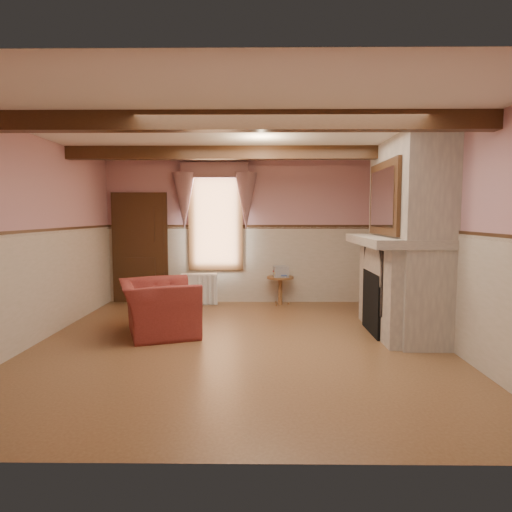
{
  "coord_description": "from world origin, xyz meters",
  "views": [
    {
      "loc": [
        0.3,
        -6.03,
        1.73
      ],
      "look_at": [
        0.22,
        0.8,
        1.12
      ],
      "focal_mm": 32.0,
      "sensor_mm": 36.0,
      "label": 1
    }
  ],
  "objects_px": {
    "oil_lamp": "(390,226)",
    "armchair": "(159,308)",
    "radiator": "(199,289)",
    "side_table": "(280,291)",
    "mantel_clock": "(381,228)",
    "bowl": "(398,234)"
  },
  "relations": [
    {
      "from": "radiator",
      "to": "mantel_clock",
      "type": "xyz_separation_m",
      "value": [
        3.15,
        -1.3,
        1.22
      ]
    },
    {
      "from": "armchair",
      "to": "mantel_clock",
      "type": "relative_size",
      "value": 5.01
    },
    {
      "from": "mantel_clock",
      "to": "oil_lamp",
      "type": "bearing_deg",
      "value": -90.0
    },
    {
      "from": "radiator",
      "to": "oil_lamp",
      "type": "height_order",
      "value": "oil_lamp"
    },
    {
      "from": "armchair",
      "to": "oil_lamp",
      "type": "height_order",
      "value": "oil_lamp"
    },
    {
      "from": "bowl",
      "to": "oil_lamp",
      "type": "xyz_separation_m",
      "value": [
        0.0,
        0.38,
        0.1
      ]
    },
    {
      "from": "radiator",
      "to": "mantel_clock",
      "type": "bearing_deg",
      "value": -29.98
    },
    {
      "from": "oil_lamp",
      "to": "armchair",
      "type": "bearing_deg",
      "value": -173.58
    },
    {
      "from": "bowl",
      "to": "oil_lamp",
      "type": "distance_m",
      "value": 0.39
    },
    {
      "from": "mantel_clock",
      "to": "oil_lamp",
      "type": "relative_size",
      "value": 0.86
    },
    {
      "from": "radiator",
      "to": "side_table",
      "type": "bearing_deg",
      "value": -7.63
    },
    {
      "from": "armchair",
      "to": "oil_lamp",
      "type": "xyz_separation_m",
      "value": [
        3.43,
        0.39,
        1.17
      ]
    },
    {
      "from": "bowl",
      "to": "oil_lamp",
      "type": "relative_size",
      "value": 1.24
    },
    {
      "from": "armchair",
      "to": "radiator",
      "type": "bearing_deg",
      "value": -26.98
    },
    {
      "from": "armchair",
      "to": "oil_lamp",
      "type": "bearing_deg",
      "value": -103.32
    },
    {
      "from": "side_table",
      "to": "radiator",
      "type": "xyz_separation_m",
      "value": [
        -1.57,
        0.0,
        0.02
      ]
    },
    {
      "from": "radiator",
      "to": "mantel_clock",
      "type": "distance_m",
      "value": 3.62
    },
    {
      "from": "side_table",
      "to": "oil_lamp",
      "type": "xyz_separation_m",
      "value": [
        1.58,
        -1.85,
        1.29
      ]
    },
    {
      "from": "side_table",
      "to": "mantel_clock",
      "type": "xyz_separation_m",
      "value": [
        1.58,
        -1.3,
        1.25
      ]
    },
    {
      "from": "bowl",
      "to": "mantel_clock",
      "type": "distance_m",
      "value": 0.93
    },
    {
      "from": "bowl",
      "to": "oil_lamp",
      "type": "height_order",
      "value": "oil_lamp"
    },
    {
      "from": "side_table",
      "to": "radiator",
      "type": "relative_size",
      "value": 0.79
    }
  ]
}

